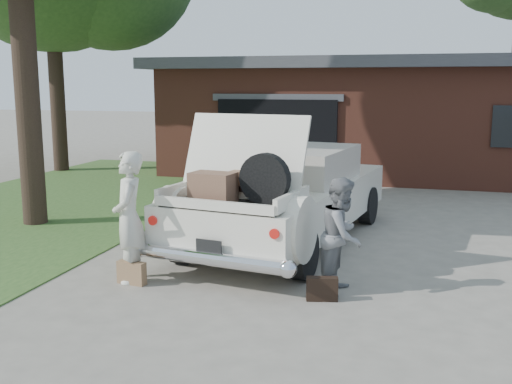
# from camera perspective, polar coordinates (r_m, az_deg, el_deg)

# --- Properties ---
(ground) EXTENTS (90.00, 90.00, 0.00)m
(ground) POSITION_cam_1_polar(r_m,az_deg,el_deg) (8.14, -1.15, -8.38)
(ground) COLOR gray
(ground) RESTS_ON ground
(grass_strip) EXTENTS (6.00, 16.00, 0.02)m
(grass_strip) POSITION_cam_1_polar(r_m,az_deg,el_deg) (13.20, -20.64, -1.72)
(grass_strip) COLOR #2D4C1E
(grass_strip) RESTS_ON ground
(house) EXTENTS (12.80, 7.80, 3.30)m
(house) POSITION_cam_1_polar(r_m,az_deg,el_deg) (18.92, 11.92, 7.23)
(house) COLOR brown
(house) RESTS_ON ground
(sedan) EXTENTS (2.87, 5.69, 2.18)m
(sedan) POSITION_cam_1_polar(r_m,az_deg,el_deg) (9.90, 2.89, -0.23)
(sedan) COLOR silver
(sedan) RESTS_ON ground
(woman_left) EXTENTS (0.63, 0.75, 1.74)m
(woman_left) POSITION_cam_1_polar(r_m,az_deg,el_deg) (8.05, -12.00, -2.37)
(woman_left) COLOR beige
(woman_left) RESTS_ON ground
(woman_right) EXTENTS (0.67, 0.79, 1.47)m
(woman_right) POSITION_cam_1_polar(r_m,az_deg,el_deg) (7.58, 8.20, -4.10)
(woman_right) COLOR slate
(woman_right) RESTS_ON ground
(suitcase_left) EXTENTS (0.41, 0.18, 0.30)m
(suitcase_left) POSITION_cam_1_polar(r_m,az_deg,el_deg) (8.11, -11.76, -7.54)
(suitcase_left) COLOR #98714D
(suitcase_left) RESTS_ON ground
(suitcase_right) EXTENTS (0.40, 0.21, 0.29)m
(suitcase_right) POSITION_cam_1_polar(r_m,az_deg,el_deg) (7.40, 6.31, -9.16)
(suitcase_right) COLOR black
(suitcase_right) RESTS_ON ground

